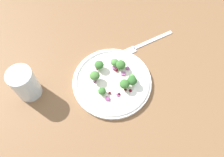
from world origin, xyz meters
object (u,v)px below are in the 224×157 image
at_px(broccoli_floret_0, 114,62).
at_px(broccoli_floret_1, 132,82).
at_px(fork, 146,43).
at_px(plate, 112,81).
at_px(water_glass, 25,84).
at_px(broccoli_floret_2, 102,91).

distance_m(broccoli_floret_0, broccoli_floret_1, 0.08).
relative_size(broccoli_floret_0, fork, 0.15).
relative_size(plate, broccoli_floret_0, 9.73).
relative_size(broccoli_floret_1, water_glass, 0.28).
height_order(plate, broccoli_floret_0, broccoli_floret_0).
xyz_separation_m(broccoli_floret_0, fork, (-0.06, -0.13, -0.03)).
relative_size(plate, fork, 1.50).
height_order(plate, broccoli_floret_1, broccoli_floret_1).
bearing_deg(water_glass, fork, -128.89).
bearing_deg(broccoli_floret_1, broccoli_floret_2, 41.44).
bearing_deg(fork, broccoli_floret_1, 95.42).
bearing_deg(water_glass, broccoli_floret_2, -158.61).
bearing_deg(fork, broccoli_floret_0, 66.31).
height_order(broccoli_floret_1, water_glass, water_glass).
bearing_deg(fork, water_glass, 51.11).
bearing_deg(broccoli_floret_0, broccoli_floret_2, 93.65).
xyz_separation_m(broccoli_floret_1, fork, (0.02, -0.17, -0.03)).
relative_size(plate, water_glass, 2.30).
bearing_deg(broccoli_floret_0, broccoli_floret_1, 149.43).
xyz_separation_m(broccoli_floret_2, water_glass, (0.20, 0.08, 0.03)).
height_order(broccoli_floret_2, fork, broccoli_floret_2).
bearing_deg(plate, broccoli_floret_1, -170.35).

